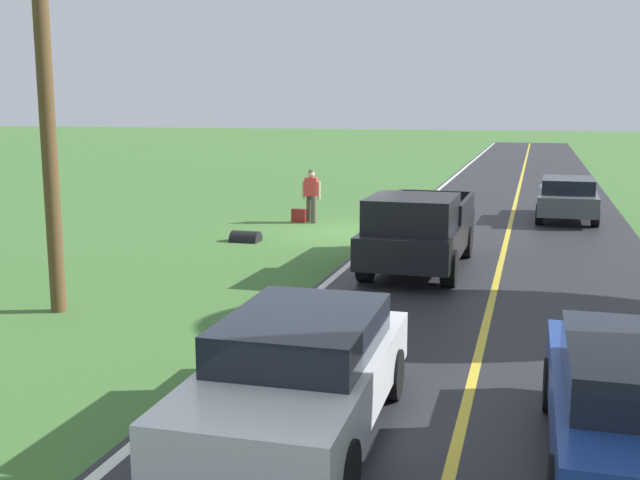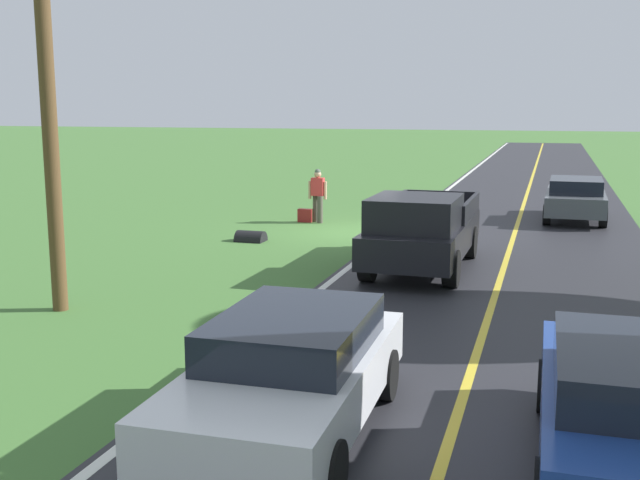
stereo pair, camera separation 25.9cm
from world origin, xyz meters
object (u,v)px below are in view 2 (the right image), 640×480
at_px(hitchhiker_walking, 318,192).
at_px(utility_pole_roadside, 49,109).
at_px(sedan_mid_oncoming, 636,405).
at_px(sedan_ahead_same_lane, 291,371).
at_px(suitcase_carried, 305,215).
at_px(pickup_truck_passing, 421,229).
at_px(sedan_near_oncoming, 575,198).

distance_m(hitchhiker_walking, utility_pole_roadside, 12.18).
relative_size(sedan_mid_oncoming, utility_pole_roadside, 0.60).
bearing_deg(sedan_ahead_same_lane, utility_pole_roadside, -33.48).
bearing_deg(suitcase_carried, pickup_truck_passing, 36.22).
bearing_deg(sedan_ahead_same_lane, suitcase_carried, -72.54).
xyz_separation_m(hitchhiker_walking, sedan_near_oncoming, (-8.04, -2.88, -0.23)).
bearing_deg(suitcase_carried, utility_pole_roadside, -6.22).
distance_m(sedan_ahead_same_lane, utility_pole_roadside, 7.67).
distance_m(hitchhiker_walking, sedan_near_oncoming, 8.55).
bearing_deg(utility_pole_roadside, sedan_mid_oncoming, 158.31).
relative_size(sedan_near_oncoming, utility_pole_roadside, 0.60).
distance_m(suitcase_carried, sedan_ahead_same_lane, 16.37).
bearing_deg(hitchhiker_walking, sedan_ahead_same_lane, 105.96).
height_order(hitchhiker_walking, sedan_near_oncoming, hitchhiker_walking).
xyz_separation_m(hitchhiker_walking, pickup_truck_passing, (-4.45, 6.42, -0.01)).
distance_m(pickup_truck_passing, utility_pole_roadside, 8.41).
height_order(suitcase_carried, sedan_mid_oncoming, sedan_mid_oncoming).
bearing_deg(suitcase_carried, hitchhiker_walking, 100.86).
relative_size(pickup_truck_passing, sedan_mid_oncoming, 1.23).
xyz_separation_m(pickup_truck_passing, sedan_ahead_same_lane, (-0.04, 9.27, -0.21)).
xyz_separation_m(suitcase_carried, sedan_near_oncoming, (-8.46, -2.98, 0.54)).
xyz_separation_m(suitcase_carried, utility_pole_roadside, (1.00, 11.70, 3.49)).
xyz_separation_m(hitchhiker_walking, sedan_mid_oncoming, (-8.18, 15.61, -0.23)).
relative_size(hitchhiker_walking, utility_pole_roadside, 0.24).
xyz_separation_m(hitchhiker_walking, suitcase_carried, (0.42, 0.09, -0.76)).
relative_size(suitcase_carried, pickup_truck_passing, 0.08).
height_order(hitchhiker_walking, sedan_ahead_same_lane, hitchhiker_walking).
distance_m(suitcase_carried, sedan_mid_oncoming, 17.75).
relative_size(suitcase_carried, utility_pole_roadside, 0.06).
bearing_deg(utility_pole_roadside, sedan_ahead_same_lane, 146.52).
distance_m(pickup_truck_passing, sedan_ahead_same_lane, 9.28).
relative_size(sedan_mid_oncoming, sedan_ahead_same_lane, 1.00).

